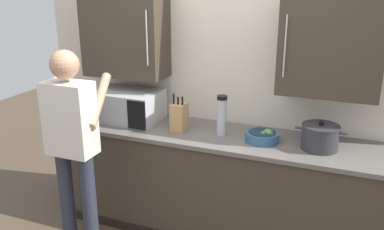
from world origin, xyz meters
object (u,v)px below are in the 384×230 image
Objects in this scene: microwave_oven at (124,105)px; stock_pot at (320,137)px; knife_block at (179,116)px; person_figure at (73,142)px; thermos_flask at (222,115)px; fruit_bowl at (262,136)px.

stock_pot is at bearing -1.58° from microwave_oven.
stock_pot is at bearing 0.48° from knife_block.
knife_block is 0.89m from person_figure.
fruit_bowl is at bearing -1.94° from thermos_flask.
person_figure is (0.04, -0.78, -0.05)m from microwave_oven.
fruit_bowl is at bearing -179.70° from stock_pot.
fruit_bowl is (1.25, -0.05, -0.09)m from microwave_oven.
knife_block is 0.96× the size of thermos_flask.
person_figure is at bearing -87.10° from microwave_oven.
fruit_bowl is 0.80× the size of thermos_flask.
microwave_oven reaches higher than stock_pot.
thermos_flask is 0.88× the size of stock_pot.
microwave_oven is 2.18× the size of stock_pot.
thermos_flask is (-0.34, 0.01, 0.12)m from fruit_bowl.
microwave_oven is at bearing 92.90° from person_figure.
microwave_oven is at bearing 177.68° from thermos_flask.
person_figure is at bearing -155.90° from stock_pot.
microwave_oven is 3.08× the size of fruit_bowl.
thermos_flask is at bearing 178.06° from fruit_bowl.
thermos_flask reaches higher than fruit_bowl.
stock_pot is 1.80m from person_figure.
fruit_bowl is 0.84× the size of knife_block.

